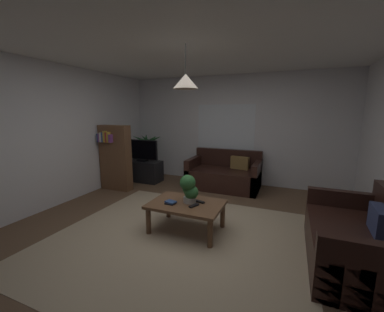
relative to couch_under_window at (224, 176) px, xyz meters
name	(u,v)px	position (x,y,z in m)	size (l,w,h in m)	color
floor	(184,234)	(0.02, -2.23, -0.28)	(5.09, 5.45, 0.02)	brown
rug	(178,240)	(0.02, -2.43, -0.27)	(3.31, 3.00, 0.01)	tan
wall_back	(232,130)	(0.02, 0.53, 0.99)	(5.21, 0.06, 2.52)	silver
wall_left	(47,137)	(-2.55, -2.23, 0.99)	(0.06, 5.45, 2.52)	silver
ceiling	(183,41)	(0.02, -2.23, 2.25)	(5.09, 5.45, 0.02)	white
window_pane	(225,129)	(-0.13, 0.50, 1.00)	(1.37, 0.01, 1.16)	white
couch_under_window	(224,176)	(0.00, 0.00, 0.00)	(1.55, 0.88, 0.82)	black
couch_right_side	(357,243)	(2.07, -2.16, 0.00)	(0.88, 1.51, 0.82)	black
coffee_table	(186,207)	(0.03, -2.14, 0.08)	(1.02, 0.70, 0.41)	brown
book_on_table_0	(170,203)	(-0.17, -2.25, 0.15)	(0.13, 0.12, 0.02)	black
book_on_table_1	(171,202)	(-0.17, -2.25, 0.17)	(0.14, 0.11, 0.02)	#2D4C8C
remote_on_table_0	(199,202)	(0.18, -2.04, 0.15)	(0.05, 0.16, 0.02)	black
remote_on_table_1	(194,206)	(0.17, -2.21, 0.15)	(0.05, 0.16, 0.02)	black
potted_plant_on_table	(189,188)	(0.05, -2.10, 0.35)	(0.26, 0.23, 0.40)	beige
tv_stand	(143,171)	(-1.97, -0.25, -0.02)	(0.90, 0.44, 0.50)	black
tv	(142,150)	(-1.97, -0.27, 0.49)	(0.83, 0.16, 0.52)	black
potted_palm_corner	(149,157)	(-2.10, 0.21, 0.24)	(0.78, 0.87, 1.18)	beige
bookshelf_corner	(115,157)	(-2.16, -1.01, 0.45)	(0.70, 0.31, 1.40)	brown
pendant_lamp	(186,81)	(0.03, -2.14, 1.79)	(0.33, 0.33, 0.55)	black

